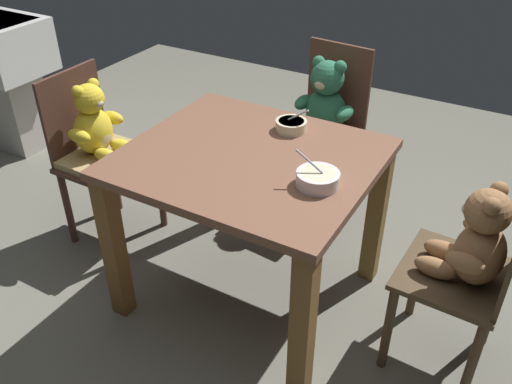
# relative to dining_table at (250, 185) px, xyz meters

# --- Properties ---
(ground_plane) EXTENTS (5.20, 5.20, 0.04)m
(ground_plane) POSITION_rel_dining_table_xyz_m (0.00, 0.00, -0.61)
(ground_plane) COLOR slate
(dining_table) EXTENTS (0.97, 0.86, 0.73)m
(dining_table) POSITION_rel_dining_table_xyz_m (0.00, 0.00, 0.00)
(dining_table) COLOR brown
(dining_table) RESTS_ON ground_plane
(teddy_chair_far_center) EXTENTS (0.42, 0.44, 0.89)m
(teddy_chair_far_center) POSITION_rel_dining_table_xyz_m (-0.04, 0.83, -0.02)
(teddy_chair_far_center) COLOR #543325
(teddy_chair_far_center) RESTS_ON ground_plane
(teddy_chair_near_right) EXTENTS (0.39, 0.41, 0.85)m
(teddy_chair_near_right) POSITION_rel_dining_table_xyz_m (0.88, 0.06, -0.04)
(teddy_chair_near_right) COLOR #4A3925
(teddy_chair_near_right) RESTS_ON ground_plane
(teddy_chair_near_left) EXTENTS (0.38, 0.40, 0.87)m
(teddy_chair_near_left) POSITION_rel_dining_table_xyz_m (-0.87, 0.04, -0.05)
(teddy_chair_near_left) COLOR #4C2F25
(teddy_chair_near_left) RESTS_ON ground_plane
(porridge_bowl_white_near_right) EXTENTS (0.17, 0.16, 0.13)m
(porridge_bowl_white_near_right) POSITION_rel_dining_table_xyz_m (0.32, -0.07, 0.17)
(porridge_bowl_white_near_right) COLOR silver
(porridge_bowl_white_near_right) RESTS_ON dining_table
(porridge_bowl_cream_far_center) EXTENTS (0.14, 0.13, 0.11)m
(porridge_bowl_cream_far_center) POSITION_rel_dining_table_xyz_m (0.05, 0.27, 0.16)
(porridge_bowl_cream_far_center) COLOR beige
(porridge_bowl_cream_far_center) RESTS_ON dining_table
(sink_basin) EXTENTS (0.52, 0.44, 0.85)m
(sink_basin) POSITION_rel_dining_table_xyz_m (-2.05, 0.46, -0.03)
(sink_basin) COLOR #B7B2A8
(sink_basin) RESTS_ON ground_plane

